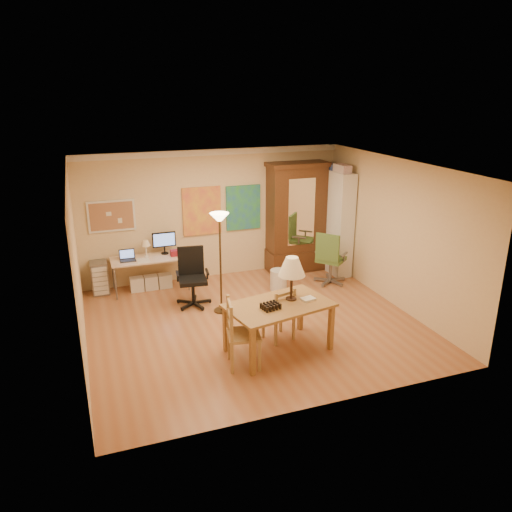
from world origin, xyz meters
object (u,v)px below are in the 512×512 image
object	(u,v)px
office_chair_black	(193,290)
armoire	(296,224)
bookshelf	(337,223)
office_chair_green	(330,270)
computer_desk	(152,270)
dining_table	(284,293)

from	to	relation	value
office_chair_black	armoire	size ratio (longest dim) A/B	0.46
office_chair_black	bookshelf	world-z (taller)	bookshelf
office_chair_green	office_chair_black	bearing A→B (deg)	-178.20
computer_desk	dining_table	bearing A→B (deg)	-63.60
office_chair_green	armoire	world-z (taller)	armoire
office_chair_black	armoire	world-z (taller)	armoire
office_chair_black	armoire	xyz separation A→B (m)	(2.57, 1.11, 0.75)
office_chair_green	dining_table	bearing A→B (deg)	-131.99
office_chair_green	armoire	size ratio (longest dim) A/B	0.47
bookshelf	office_chair_black	bearing A→B (deg)	-168.72
dining_table	bookshelf	world-z (taller)	bookshelf
computer_desk	armoire	size ratio (longest dim) A/B	0.63
dining_table	bookshelf	bearing A→B (deg)	48.92
dining_table	office_chair_black	world-z (taller)	dining_table
computer_desk	office_chair_black	xyz separation A→B (m)	(0.60, -1.02, -0.13)
dining_table	office_chair_black	bearing A→B (deg)	114.29
armoire	bookshelf	bearing A→B (deg)	-29.56
office_chair_green	computer_desk	bearing A→B (deg)	165.12
computer_desk	office_chair_black	size ratio (longest dim) A/B	1.38
dining_table	armoire	bearing A→B (deg)	63.03
office_chair_black	office_chair_green	xyz separation A→B (m)	(2.90, 0.09, 0.01)
armoire	bookshelf	size ratio (longest dim) A/B	1.07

